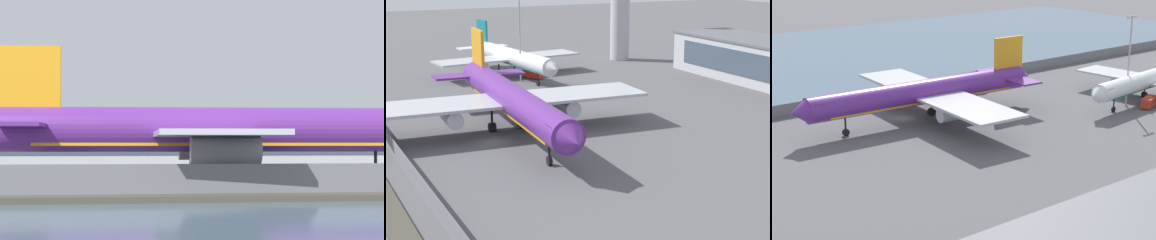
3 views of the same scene
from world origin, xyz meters
TOP-DOWN VIEW (x-y plane):
  - ground_plane at (0.00, 0.00)m, footprint 500.00×500.00m
  - perimeter_fence at (0.00, -16.00)m, footprint 280.00×0.10m
  - cargo_jet_purple at (-3.13, 4.07)m, footprint 55.25×47.76m
  - passenger_jet_white_teal at (-51.73, 22.07)m, footprint 42.91×37.09m
  - baggage_tug at (-25.77, -6.51)m, footprint 3.28×1.77m
  - ops_van at (-46.82, 25.95)m, footprint 5.61×3.82m
  - apron_light_mast_apron_west at (-44.23, 21.80)m, footprint 3.20×0.40m

SIDE VIEW (x-z plane):
  - ground_plane at x=0.00m, z-range 0.00..0.00m
  - baggage_tug at x=-25.77m, z-range -0.09..1.71m
  - ops_van at x=-46.82m, z-range 0.04..2.52m
  - perimeter_fence at x=0.00m, z-range 0.00..2.78m
  - passenger_jet_white_teal at x=-51.73m, z-range -1.47..10.98m
  - cargo_jet_purple at x=-3.13m, z-range -1.81..13.45m
  - apron_light_mast_apron_west at x=-44.23m, z-range 1.27..21.14m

